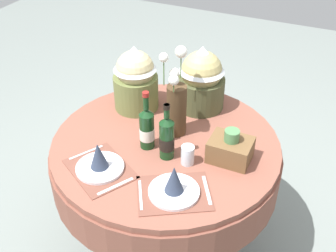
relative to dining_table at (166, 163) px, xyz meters
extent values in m
plane|color=gray|center=(0.00, 0.00, -0.62)|extent=(8.00, 8.00, 0.00)
cylinder|color=brown|center=(0.00, 0.00, 0.13)|extent=(1.24, 1.24, 0.04)
cylinder|color=brown|center=(0.00, 0.00, 0.01)|extent=(1.26, 1.26, 0.22)
cylinder|color=black|center=(0.00, 0.00, -0.24)|extent=(0.12, 0.12, 0.71)
cylinder|color=black|center=(0.00, 0.00, -0.61)|extent=(0.66, 0.66, 0.03)
cube|color=brown|center=(-0.20, -0.34, 0.16)|extent=(0.42, 0.40, 0.00)
cylinder|color=white|center=(-0.20, -0.34, 0.17)|extent=(0.24, 0.24, 0.02)
cone|color=#2D384C|center=(-0.20, -0.34, 0.24)|extent=(0.09, 0.09, 0.14)
cube|color=silver|center=(-0.33, -0.27, 0.16)|extent=(0.11, 0.17, 0.00)
cube|color=silver|center=(-0.07, -0.42, 0.16)|extent=(0.11, 0.17, 0.00)
cube|color=brown|center=(0.20, -0.34, 0.16)|extent=(0.42, 0.40, 0.00)
cylinder|color=white|center=(0.20, -0.34, 0.17)|extent=(0.24, 0.24, 0.02)
cone|color=#2D384C|center=(0.20, -0.34, 0.24)|extent=(0.09, 0.09, 0.14)
cube|color=silver|center=(0.07, -0.42, 0.16)|extent=(0.11, 0.17, 0.00)
cube|color=silver|center=(0.34, -0.27, 0.16)|extent=(0.11, 0.17, 0.00)
cylinder|color=#47331E|center=(0.02, 0.10, 0.30)|extent=(0.11, 0.11, 0.29)
sphere|color=white|center=(0.03, 0.04, 0.52)|extent=(0.05, 0.05, 0.05)
cylinder|color=#4C7038|center=(0.03, 0.04, 0.47)|extent=(0.01, 0.01, 0.05)
sphere|color=white|center=(-0.05, 0.08, 0.61)|extent=(0.05, 0.05, 0.05)
cylinder|color=#4C7038|center=(-0.05, 0.08, 0.52)|extent=(0.01, 0.01, 0.14)
sphere|color=white|center=(0.00, 0.19, 0.60)|extent=(0.06, 0.06, 0.06)
cylinder|color=#4C7038|center=(0.00, 0.19, 0.51)|extent=(0.01, 0.01, 0.13)
sphere|color=white|center=(0.00, 0.11, 0.52)|extent=(0.05, 0.05, 0.05)
cylinder|color=#4C7038|center=(0.00, 0.11, 0.47)|extent=(0.01, 0.01, 0.05)
cylinder|color=#143819|center=(0.06, -0.11, 0.26)|extent=(0.08, 0.08, 0.21)
cylinder|color=black|center=(0.06, -0.11, 0.24)|extent=(0.08, 0.08, 0.07)
cone|color=#143819|center=(0.06, -0.11, 0.38)|extent=(0.08, 0.08, 0.03)
cylinder|color=#143819|center=(0.06, -0.11, 0.43)|extent=(0.03, 0.03, 0.07)
cylinder|color=black|center=(0.06, -0.11, 0.46)|extent=(0.03, 0.03, 0.02)
cylinder|color=#143819|center=(-0.07, -0.08, 0.25)|extent=(0.08, 0.08, 0.20)
cylinder|color=silver|center=(-0.07, -0.08, 0.24)|extent=(0.08, 0.08, 0.07)
cone|color=#143819|center=(-0.07, -0.08, 0.37)|extent=(0.08, 0.08, 0.03)
cylinder|color=#143819|center=(-0.07, -0.08, 0.44)|extent=(0.03, 0.03, 0.10)
cylinder|color=maroon|center=(-0.07, -0.08, 0.48)|extent=(0.03, 0.03, 0.02)
cylinder|color=silver|center=(0.18, -0.12, 0.21)|extent=(0.07, 0.07, 0.10)
cylinder|color=olive|center=(-0.31, 0.24, 0.26)|extent=(0.26, 0.26, 0.21)
sphere|color=#C6B784|center=(-0.31, 0.24, 0.41)|extent=(0.22, 0.22, 0.22)
cone|color=silver|center=(-0.31, 0.24, 0.48)|extent=(0.25, 0.25, 0.15)
cylinder|color=#474C2D|center=(0.04, 0.41, 0.25)|extent=(0.28, 0.28, 0.19)
sphere|color=tan|center=(0.04, 0.41, 0.39)|extent=(0.24, 0.24, 0.24)
cone|color=silver|center=(0.04, 0.41, 0.47)|extent=(0.27, 0.27, 0.16)
cube|color=brown|center=(0.36, 0.00, 0.21)|extent=(0.21, 0.17, 0.12)
cylinder|color=#4C7F4C|center=(0.36, 0.00, 0.30)|extent=(0.08, 0.08, 0.06)
camera|label=1|loc=(0.75, -1.61, 1.53)|focal=44.31mm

